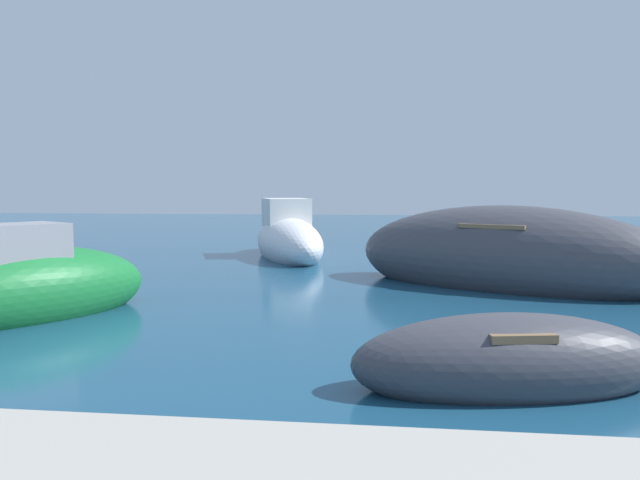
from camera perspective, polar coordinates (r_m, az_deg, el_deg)
moored_boat_1 at (r=13.20m, az=16.70°, el=-1.53°), size 6.83×5.09×2.13m
moored_boat_2 at (r=19.98m, az=20.79°, el=-0.22°), size 3.20×3.87×1.27m
moored_boat_3 at (r=17.92m, az=-2.94°, el=0.04°), size 3.36×5.42×2.03m
moored_boat_6 at (r=10.61m, az=-25.55°, el=-3.99°), size 3.46×4.23×1.78m
moored_boat_7 at (r=6.54m, az=16.87°, el=-10.72°), size 3.30×1.67×0.99m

